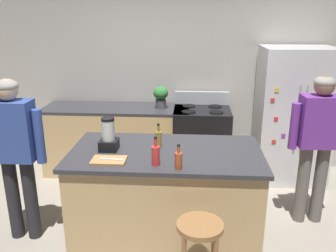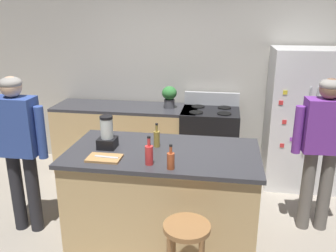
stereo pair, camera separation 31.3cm
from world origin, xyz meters
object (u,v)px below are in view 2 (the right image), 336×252
at_px(person_by_island_left, 18,141).
at_px(bar_stool, 187,242).
at_px(bottle_soda, 149,154).
at_px(kitchen_island, 163,195).
at_px(refrigerator, 303,119).
at_px(person_by_sink_right, 323,142).
at_px(bottle_cooking_sauce, 171,160).
at_px(bottle_vinegar, 157,138).
at_px(stove_range, 209,143).
at_px(cutting_board, 104,158).
at_px(potted_plant, 169,96).
at_px(blender_appliance, 107,135).
at_px(chef_knife, 106,157).

relative_size(person_by_island_left, bar_stool, 2.41).
xyz_separation_m(person_by_island_left, bottle_soda, (1.37, -0.26, 0.06)).
height_order(kitchen_island, refrigerator, refrigerator).
height_order(kitchen_island, person_by_sink_right, person_by_sink_right).
relative_size(refrigerator, bottle_cooking_sauce, 8.25).
relative_size(bottle_vinegar, bottle_cooking_sauce, 1.09).
relative_size(kitchen_island, bottle_cooking_sauce, 8.37).
bearing_deg(kitchen_island, bottle_cooking_sauce, -70.79).
height_order(stove_range, cutting_board, stove_range).
relative_size(bar_stool, cutting_board, 2.26).
relative_size(stove_range, person_by_sink_right, 0.70).
distance_m(refrigerator, person_by_island_left, 3.38).
bearing_deg(bottle_vinegar, cutting_board, -136.64).
relative_size(potted_plant, blender_appliance, 0.95).
relative_size(person_by_sink_right, blender_appliance, 5.08).
relative_size(refrigerator, cutting_board, 5.94).
distance_m(potted_plant, chef_knife, 1.86).
height_order(refrigerator, bottle_cooking_sauce, refrigerator).
bearing_deg(person_by_sink_right, chef_knife, -160.39).
bearing_deg(cutting_board, stove_range, 64.61).
height_order(stove_range, bottle_soda, bottle_soda).
distance_m(kitchen_island, bar_stool, 0.83).
bearing_deg(blender_appliance, bottle_cooking_sauce, -29.24).
bearing_deg(bar_stool, refrigerator, 61.25).
distance_m(refrigerator, bottle_vinegar, 2.16).
distance_m(kitchen_island, stove_range, 1.57).
distance_m(blender_appliance, bottle_soda, 0.57).
height_order(cutting_board, chef_knife, chef_knife).
distance_m(person_by_island_left, blender_appliance, 0.90).
bearing_deg(potted_plant, person_by_island_left, -127.59).
distance_m(bar_stool, bottle_soda, 0.78).
bearing_deg(bottle_cooking_sauce, person_by_island_left, 168.59).
relative_size(blender_appliance, cutting_board, 1.06).
xyz_separation_m(bottle_soda, bottle_cooking_sauce, (0.20, -0.06, -0.02)).
bearing_deg(person_by_island_left, person_by_sink_right, 9.56).
bearing_deg(bottle_vinegar, blender_appliance, -166.77).
distance_m(bottle_cooking_sauce, chef_knife, 0.61).
distance_m(cutting_board, chef_knife, 0.02).
bearing_deg(chef_knife, bottle_cooking_sauce, -5.92).
distance_m(bottle_soda, bottle_vinegar, 0.43).
bearing_deg(bottle_cooking_sauce, refrigerator, 52.86).
bearing_deg(stove_range, potted_plant, 177.37).
distance_m(kitchen_island, bottle_soda, 0.66).
bearing_deg(cutting_board, bottle_vinegar, 43.36).
xyz_separation_m(stove_range, bottle_soda, (-0.44, -1.85, 0.56)).
relative_size(refrigerator, blender_appliance, 5.63).
relative_size(stove_range, bottle_vinegar, 4.79).
height_order(stove_range, chef_knife, stove_range).
relative_size(bar_stool, bottle_cooking_sauce, 3.13).
bearing_deg(blender_appliance, bottle_soda, -33.62).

